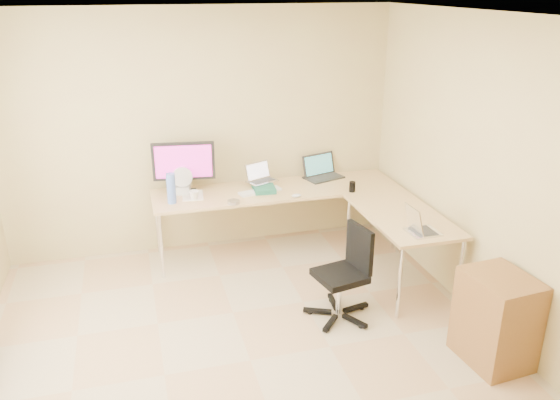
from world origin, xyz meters
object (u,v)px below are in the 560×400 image
object	(u,v)px
laptop_black	(324,167)
office_chair	(340,267)
laptop_return	(424,222)
desk_fan	(182,181)
laptop_center	(262,173)
mug	(194,195)
desk_return	(400,248)
cabinet	(496,320)
monitor	(184,167)
water_bottle	(171,188)
desk_main	(277,220)
keyboard	(260,191)

from	to	relation	value
laptop_black	office_chair	distance (m)	1.73
laptop_return	desk_fan	bearing A→B (deg)	48.62
laptop_center	mug	distance (m)	0.80
desk_return	cabinet	distance (m)	1.35
laptop_center	desk_fan	bearing A→B (deg)	154.35
desk_return	desk_fan	size ratio (longest dim) A/B	4.84
desk_return	office_chair	bearing A→B (deg)	-151.29
monitor	office_chair	size ratio (longest dim) A/B	0.75
water_bottle	desk_fan	size ratio (longest dim) A/B	1.16
desk_fan	office_chair	xyz separation A→B (m)	(1.17, -1.58, -0.36)
laptop_center	desk_main	bearing A→B (deg)	-68.21
laptop_return	cabinet	xyz separation A→B (m)	(0.17, -0.90, -0.48)
desk_main	laptop_return	world-z (taller)	laptop_return
monitor	desk_return	bearing A→B (deg)	-23.37
desk_main	keyboard	distance (m)	0.43
keyboard	mug	world-z (taller)	mug
desk_main	water_bottle	xyz separation A→B (m)	(-1.13, -0.12, 0.52)
monitor	laptop_center	distance (m)	0.84
desk_main	desk_fan	xyz separation A→B (m)	(-0.99, 0.14, 0.50)
water_bottle	cabinet	world-z (taller)	water_bottle
mug	laptop_return	bearing A→B (deg)	-36.26
monitor	cabinet	size ratio (longest dim) A/B	0.85
laptop_center	laptop_return	distance (m)	1.91
desk_return	desk_fan	bearing A→B (deg)	149.80
desk_main	keyboard	world-z (taller)	keyboard
mug	office_chair	world-z (taller)	office_chair
desk_main	cabinet	world-z (taller)	cabinet
desk_main	keyboard	size ratio (longest dim) A/B	5.75
monitor	mug	xyz separation A→B (m)	(0.06, -0.24, -0.23)
desk_main	water_bottle	bearing A→B (deg)	-174.16
desk_main	desk_fan	distance (m)	1.12
desk_main	mug	xyz separation A→B (m)	(-0.90, -0.08, 0.41)
water_bottle	office_chair	bearing A→B (deg)	-45.40
laptop_return	cabinet	size ratio (longest dim) A/B	0.42
laptop_black	cabinet	size ratio (longest dim) A/B	0.56
desk_fan	laptop_return	size ratio (longest dim) A/B	0.85
water_bottle	desk_fan	distance (m)	0.29
desk_fan	water_bottle	bearing A→B (deg)	-113.53
laptop_black	laptop_return	xyz separation A→B (m)	(0.35, -1.64, -0.03)
desk_return	keyboard	distance (m)	1.56
office_chair	cabinet	xyz separation A→B (m)	(0.95, -0.90, -0.14)
laptop_center	desk_fan	xyz separation A→B (m)	(-0.86, 0.02, -0.02)
laptop_black	keyboard	world-z (taller)	laptop_black
monitor	keyboard	bearing A→B (deg)	-7.89
mug	water_bottle	size ratio (longest dim) A/B	0.32
desk_main	laptop_center	world-z (taller)	laptop_center
office_chair	keyboard	bearing A→B (deg)	93.61
laptop_black	desk_fan	xyz separation A→B (m)	(-1.59, -0.06, 0.00)
desk_return	laptop_black	world-z (taller)	laptop_black
keyboard	laptop_return	size ratio (longest dim) A/B	1.45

